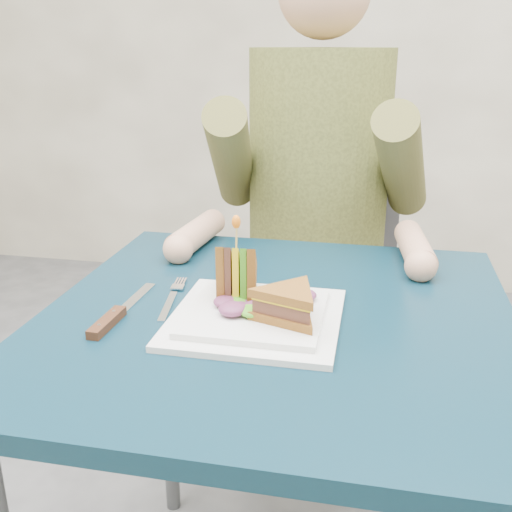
% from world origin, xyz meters
% --- Properties ---
extents(table, '(0.75, 0.75, 0.73)m').
position_xyz_m(table, '(0.00, 0.00, 0.65)').
color(table, black).
rests_on(table, ground).
extents(chair, '(0.42, 0.40, 0.93)m').
position_xyz_m(chair, '(0.00, 0.68, 0.54)').
color(chair, '#47474C').
rests_on(chair, ground).
extents(diner, '(0.54, 0.59, 0.74)m').
position_xyz_m(diner, '(-0.00, 0.57, 0.91)').
color(diner, '#4E5225').
rests_on(diner, chair).
extents(plate, '(0.26, 0.26, 0.02)m').
position_xyz_m(plate, '(-0.03, -0.04, 0.74)').
color(plate, white).
rests_on(plate, table).
extents(sandwich_flat, '(0.16, 0.16, 0.05)m').
position_xyz_m(sandwich_flat, '(0.03, -0.06, 0.78)').
color(sandwich_flat, brown).
rests_on(sandwich_flat, plate).
extents(sandwich_upright, '(0.09, 0.14, 0.14)m').
position_xyz_m(sandwich_upright, '(-0.07, 0.01, 0.78)').
color(sandwich_upright, brown).
rests_on(sandwich_upright, plate).
extents(fork, '(0.04, 0.18, 0.01)m').
position_xyz_m(fork, '(-0.18, 0.01, 0.73)').
color(fork, silver).
rests_on(fork, table).
extents(knife, '(0.02, 0.22, 0.02)m').
position_xyz_m(knife, '(-0.25, -0.08, 0.74)').
color(knife, silver).
rests_on(knife, table).
extents(toothpick, '(0.01, 0.01, 0.06)m').
position_xyz_m(toothpick, '(-0.07, 0.01, 0.85)').
color(toothpick, tan).
rests_on(toothpick, sandwich_upright).
extents(toothpick_frill, '(0.01, 0.01, 0.02)m').
position_xyz_m(toothpick_frill, '(-0.07, 0.01, 0.88)').
color(toothpick_frill, orange).
rests_on(toothpick_frill, sandwich_upright).
extents(lettuce_spill, '(0.15, 0.13, 0.02)m').
position_xyz_m(lettuce_spill, '(-0.02, -0.03, 0.76)').
color(lettuce_spill, '#337A14').
rests_on(lettuce_spill, plate).
extents(onion_ring, '(0.04, 0.04, 0.02)m').
position_xyz_m(onion_ring, '(-0.01, -0.03, 0.77)').
color(onion_ring, '#9E4C7A').
rests_on(onion_ring, plate).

